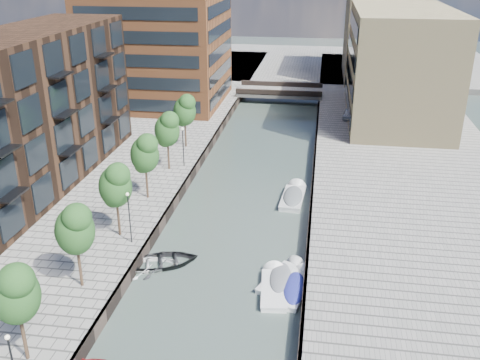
% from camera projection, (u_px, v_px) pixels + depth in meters
% --- Properties ---
extents(water, '(300.00, 300.00, 0.00)m').
position_uv_depth(water, '(253.00, 179.00, 54.58)').
color(water, '#38473F').
rests_on(water, ground).
extents(quay_right, '(20.00, 140.00, 1.00)m').
position_uv_depth(quay_right, '(415.00, 184.00, 52.12)').
color(quay_right, gray).
rests_on(quay_right, ground).
extents(quay_wall_left, '(0.25, 140.00, 1.00)m').
position_uv_depth(quay_wall_left, '(195.00, 171.00, 55.24)').
color(quay_wall_left, '#332823').
rests_on(quay_wall_left, ground).
extents(quay_wall_right, '(0.25, 140.00, 1.00)m').
position_uv_depth(quay_wall_right, '(313.00, 178.00, 53.52)').
color(quay_wall_right, '#332823').
rests_on(quay_wall_right, ground).
extents(far_closure, '(80.00, 40.00, 1.00)m').
position_uv_depth(far_closure, '(292.00, 64.00, 108.93)').
color(far_closure, gray).
rests_on(far_closure, ground).
extents(apartment_block, '(8.00, 38.00, 14.00)m').
position_uv_depth(apartment_block, '(4.00, 123.00, 45.18)').
color(apartment_block, black).
rests_on(apartment_block, quay_left).
extents(tan_block_near, '(12.00, 25.00, 14.00)m').
position_uv_depth(tan_block_near, '(398.00, 64.00, 69.18)').
color(tan_block_near, tan).
rests_on(tan_block_near, quay_right).
extents(tan_block_far, '(12.00, 20.00, 16.00)m').
position_uv_depth(tan_block_far, '(381.00, 30.00, 92.43)').
color(tan_block_far, tan).
rests_on(tan_block_far, quay_right).
extents(bridge, '(13.00, 6.00, 1.30)m').
position_uv_depth(bridge, '(280.00, 92.00, 83.13)').
color(bridge, gray).
rests_on(bridge, ground).
extents(tree_1, '(2.50, 2.50, 5.95)m').
position_uv_depth(tree_1, '(15.00, 291.00, 27.33)').
color(tree_1, '#382619').
rests_on(tree_1, quay_left).
extents(tree_2, '(2.50, 2.50, 5.95)m').
position_uv_depth(tree_2, '(75.00, 228.00, 33.70)').
color(tree_2, '#382619').
rests_on(tree_2, quay_left).
extents(tree_3, '(2.50, 2.50, 5.95)m').
position_uv_depth(tree_3, '(115.00, 184.00, 40.06)').
color(tree_3, '#382619').
rests_on(tree_3, quay_left).
extents(tree_4, '(2.50, 2.50, 5.95)m').
position_uv_depth(tree_4, '(145.00, 152.00, 46.43)').
color(tree_4, '#382619').
rests_on(tree_4, quay_left).
extents(tree_5, '(2.50, 2.50, 5.95)m').
position_uv_depth(tree_5, '(167.00, 128.00, 52.79)').
color(tree_5, '#382619').
rests_on(tree_5, quay_left).
extents(tree_6, '(2.50, 2.50, 5.95)m').
position_uv_depth(tree_6, '(185.00, 109.00, 59.15)').
color(tree_6, '#382619').
rests_on(tree_6, quay_left).
extents(lamp_1, '(0.24, 0.24, 4.12)m').
position_uv_depth(lamp_1, '(129.00, 212.00, 39.67)').
color(lamp_1, black).
rests_on(lamp_1, quay_left).
extents(lamp_2, '(0.24, 0.24, 4.12)m').
position_uv_depth(lamp_2, '(183.00, 143.00, 54.22)').
color(lamp_2, black).
rests_on(lamp_2, quay_left).
extents(sloop_3, '(5.01, 4.29, 0.88)m').
position_uv_depth(sloop_3, '(152.00, 268.00, 39.18)').
color(sloop_3, white).
rests_on(sloop_3, ground).
extents(sloop_4, '(6.06, 5.29, 1.05)m').
position_uv_depth(sloop_4, '(165.00, 264.00, 39.59)').
color(sloop_4, black).
rests_on(sloop_4, ground).
extents(motorboat_1, '(3.31, 4.94, 1.56)m').
position_uv_depth(motorboat_1, '(283.00, 277.00, 37.70)').
color(motorboat_1, silver).
rests_on(motorboat_1, ground).
extents(motorboat_2, '(2.12, 5.07, 1.65)m').
position_uv_depth(motorboat_2, '(274.00, 286.00, 36.86)').
color(motorboat_2, white).
rests_on(motorboat_2, ground).
extents(motorboat_3, '(2.75, 5.01, 1.58)m').
position_uv_depth(motorboat_3, '(296.00, 287.00, 36.56)').
color(motorboat_3, white).
rests_on(motorboat_3, ground).
extents(motorboat_4, '(2.30, 5.69, 1.86)m').
position_uv_depth(motorboat_4, '(293.00, 196.00, 50.13)').
color(motorboat_4, silver).
rests_on(motorboat_4, ground).
extents(car, '(1.79, 3.60, 1.18)m').
position_uv_depth(car, '(349.00, 114.00, 70.85)').
color(car, '#B3B6B8').
rests_on(car, quay_right).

